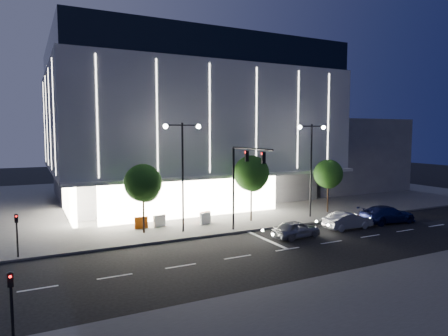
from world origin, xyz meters
name	(u,v)px	position (x,y,z in m)	size (l,w,h in m)	color
ground	(252,247)	(0.00, 0.00, 0.00)	(160.00, 160.00, 0.00)	black
sidewalk_museum	(192,195)	(5.00, 24.00, 0.07)	(70.00, 40.00, 0.15)	#474747
museum	(181,124)	(2.98, 22.31, 9.27)	(30.00, 25.80, 18.00)	#4C4C51
annex_building	(319,153)	(26.00, 24.00, 5.00)	(16.00, 20.00, 10.00)	#4C4C51
traffic_mast	(242,173)	(1.00, 3.34, 5.03)	(0.33, 5.89, 7.07)	black
street_lamp_west	(183,161)	(-3.00, 6.00, 5.96)	(3.16, 0.36, 9.00)	black
street_lamp_east	(311,156)	(10.00, 6.00, 5.96)	(3.16, 0.36, 9.00)	black
ped_signal_far	(17,231)	(-15.00, 4.50, 1.89)	(0.22, 0.24, 3.00)	black
ped_signal_near	(12,301)	(-15.00, -7.50, 1.89)	(0.22, 0.24, 3.00)	black
tree_left	(143,185)	(-5.97, 7.02, 4.03)	(3.02, 3.02, 5.72)	black
tree_mid	(251,175)	(4.03, 7.02, 4.33)	(3.25, 3.25, 6.15)	black
tree_right	(328,175)	(13.03, 7.02, 3.88)	(2.91, 2.91, 5.51)	black
car_lead	(296,229)	(4.38, 0.69, 0.69)	(1.63, 4.06, 1.38)	gray
car_second	(348,221)	(10.08, 1.09, 0.73)	(1.54, 4.43, 1.46)	silver
car_third	(387,214)	(14.95, 1.24, 0.78)	(2.19, 5.39, 1.56)	#141B4E
barrier_a	(141,223)	(-5.81, 8.51, 0.65)	(1.10, 0.25, 1.00)	#E5560C
barrier_b	(159,221)	(-4.24, 8.49, 0.65)	(1.10, 0.25, 1.00)	white
barrier_c	(205,217)	(-0.16, 8.03, 0.65)	(1.10, 0.25, 1.00)	#EB3C0D
barrier_d	(205,218)	(-0.30, 7.67, 0.65)	(1.10, 0.25, 1.00)	silver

